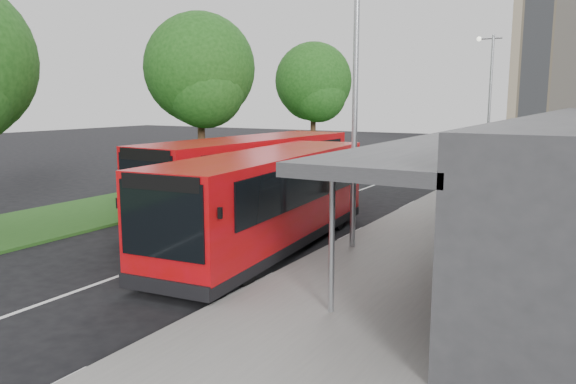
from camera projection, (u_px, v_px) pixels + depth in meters
name	position (u px, v px, depth m)	size (l,w,h in m)	color
ground	(198.00, 248.00, 17.05)	(120.00, 120.00, 0.00)	black
pavement	(512.00, 179.00, 31.17)	(5.00, 80.00, 0.15)	slate
grass_verge	(306.00, 166.00, 37.58)	(5.00, 80.00, 0.10)	#1F4A17
lane_centre_line	(377.00, 184.00, 29.86)	(0.12, 70.00, 0.01)	silver
kerb_dashes	(458.00, 179.00, 31.65)	(0.12, 56.00, 0.01)	silver
tree_mid	(200.00, 76.00, 27.33)	(5.37, 5.37, 8.63)	#372716
tree_far	(314.00, 86.00, 37.62)	(5.13, 5.13, 8.25)	#372716
lamp_post_near	(352.00, 90.00, 15.96)	(1.44, 0.28, 8.00)	#989CA1
lamp_post_far	(489.00, 95.00, 33.05)	(1.44, 0.28, 8.00)	#989CA1
bus_main	(268.00, 200.00, 16.69)	(3.51, 10.43, 2.90)	#B50914
bus_second	(251.00, 177.00, 21.37)	(3.25, 10.79, 3.02)	#B50914
litter_bin	(465.00, 193.00, 23.69)	(0.45, 0.45, 0.82)	#3B2018
bollard	(490.00, 173.00, 29.24)	(0.17, 0.17, 1.04)	yellow
car_near	(497.00, 144.00, 48.85)	(1.53, 3.79, 1.29)	#540C0D
car_far	(467.00, 139.00, 55.20)	(1.27, 3.64, 1.20)	navy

